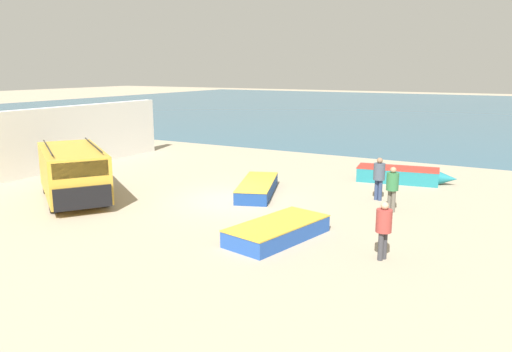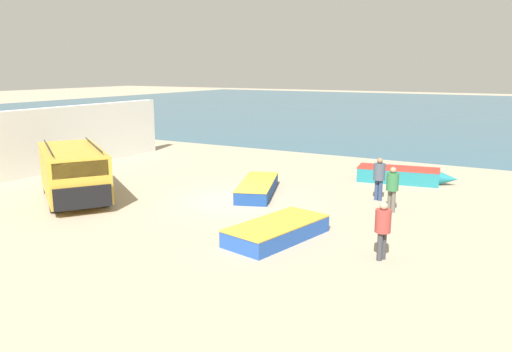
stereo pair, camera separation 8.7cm
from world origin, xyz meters
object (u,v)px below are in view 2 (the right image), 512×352
fishing_rowboat_0 (258,187)px  fisherman_0 (379,175)px  fisherman_1 (383,225)px  fishing_rowboat_2 (279,230)px  parked_van (73,171)px  fisherman_2 (392,185)px  fishing_rowboat_1 (402,175)px

fishing_rowboat_0 → fisherman_0: bearing=-95.2°
fisherman_1 → fishing_rowboat_2: bearing=-162.8°
fishing_rowboat_0 → parked_van: bearing=106.8°
fisherman_0 → fisherman_2: size_ratio=1.03×
fisherman_2 → fishing_rowboat_1: bearing=-148.2°
parked_van → fishing_rowboat_2: bearing=33.5°
fishing_rowboat_2 → fisherman_0: fisherman_0 is taller
fishing_rowboat_1 → fishing_rowboat_2: bearing=-107.4°
parked_van → fisherman_1: bearing=32.7°
fishing_rowboat_0 → fisherman_1: 8.29m
fishing_rowboat_0 → fisherman_2: 5.69m
fisherman_0 → fisherman_1: (1.85, -6.24, -0.05)m
fishing_rowboat_0 → fisherman_2: fisherman_2 is taller
parked_van → fishing_rowboat_2: (9.29, -0.17, -0.88)m
fishing_rowboat_1 → fishing_rowboat_2: 9.86m
parked_van → fishing_rowboat_1: 14.42m
fishing_rowboat_0 → fishing_rowboat_1: (4.82, 5.06, 0.06)m
parked_van → fishing_rowboat_0: parked_van is taller
fishing_rowboat_1 → fisherman_2: fisherman_2 is taller
fishing_rowboat_2 → parked_van: bearing=101.4°
fishing_rowboat_0 → fishing_rowboat_1: size_ratio=1.07×
fishing_rowboat_0 → fisherman_1: size_ratio=2.92×
parked_van → fisherman_1: (12.55, -0.41, -0.16)m
fisherman_1 → fisherman_0: bearing=127.7°
fisherman_2 → parked_van: bearing=-46.3°
parked_van → fisherman_0: (10.69, 5.84, -0.12)m
fishing_rowboat_2 → fisherman_1: 3.34m
parked_van → fishing_rowboat_1: size_ratio=1.23×
fishing_rowboat_0 → fishing_rowboat_2: bearing=-165.0°
fisherman_2 → fishing_rowboat_2: bearing=-3.6°
fishing_rowboat_0 → fishing_rowboat_2: size_ratio=1.11×
fishing_rowboat_2 → fisherman_1: fisherman_1 is taller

